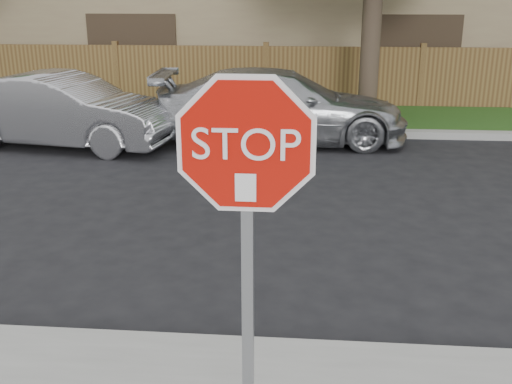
{
  "coord_description": "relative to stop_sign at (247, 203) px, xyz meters",
  "views": [
    {
      "loc": [
        1.11,
        -4.44,
        2.88
      ],
      "look_at": [
        0.8,
        -0.9,
        1.7
      ],
      "focal_mm": 42.0,
      "sensor_mm": 36.0,
      "label": 1
    }
  ],
  "objects": [
    {
      "name": "fence",
      "position": [
        -0.8,
        12.88,
        -1.03
      ],
      "size": [
        70.0,
        0.12,
        1.6
      ],
      "primitive_type": "cube",
      "color": "#55381E",
      "rests_on": "ground"
    },
    {
      "name": "grass_strip",
      "position": [
        -0.8,
        11.28,
        -1.77
      ],
      "size": [
        70.0,
        3.0,
        0.12
      ],
      "primitive_type": "cube",
      "color": "#1E4714",
      "rests_on": "ground"
    },
    {
      "name": "ground",
      "position": [
        -0.8,
        1.48,
        -1.83
      ],
      "size": [
        90.0,
        90.0,
        0.0
      ],
      "primitive_type": "plane",
      "color": "black",
      "rests_on": "ground"
    },
    {
      "name": "sedan_left",
      "position": [
        -4.43,
        8.23,
        -1.11
      ],
      "size": [
        4.54,
        2.2,
        1.44
      ],
      "primitive_type": "imported",
      "rotation": [
        0.0,
        0.0,
        1.41
      ],
      "color": "#A3A3A7",
      "rests_on": "ground"
    },
    {
      "name": "far_curb",
      "position": [
        -0.8,
        9.63,
        -1.75
      ],
      "size": [
        70.0,
        0.3,
        0.15
      ],
      "primitive_type": "cube",
      "color": "gray",
      "rests_on": "ground"
    },
    {
      "name": "stop_sign",
      "position": [
        0.0,
        0.0,
        0.0
      ],
      "size": [
        1.01,
        0.13,
        2.55
      ],
      "color": "gray",
      "rests_on": "sidewalk_near"
    },
    {
      "name": "sedan_right",
      "position": [
        -0.23,
        9.02,
        -1.1
      ],
      "size": [
        5.15,
        2.32,
        1.46
      ],
      "primitive_type": "imported",
      "rotation": [
        0.0,
        0.0,
        1.62
      ],
      "color": "#ACAEB3",
      "rests_on": "ground"
    }
  ]
}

